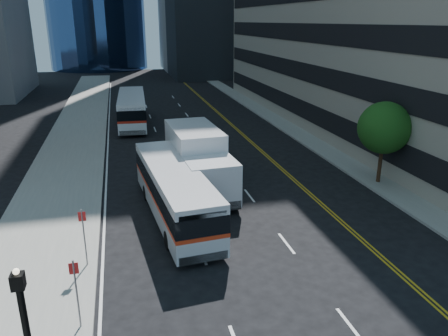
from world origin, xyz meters
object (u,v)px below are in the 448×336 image
Objects in this scene: street_tree at (384,128)px; bus_front at (174,191)px; bus_rear at (132,108)px; box_truck at (199,160)px.

street_tree reaches higher than bus_front.
street_tree is 13.48m from bus_front.
street_tree is 0.47× the size of bus_front.
street_tree is at bearing 2.96° from bus_front.
street_tree is 25.28m from bus_rear.
bus_front is at bearing -171.57° from street_tree.
street_tree is at bearing -10.67° from box_truck.
bus_front is at bearing -122.94° from box_truck.
bus_front is 3.90m from box_truck.
bus_rear is at bearing 87.77° from bus_front.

